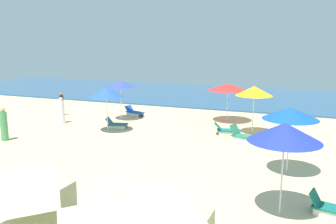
{
  "coord_description": "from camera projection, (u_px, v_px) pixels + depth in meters",
  "views": [
    {
      "loc": [
        4.65,
        -8.82,
        5.05
      ],
      "look_at": [
        -2.59,
        9.97,
        1.01
      ],
      "focal_mm": 38.54,
      "sensor_mm": 36.0,
      "label": 1
    }
  ],
  "objects": [
    {
      "name": "umbrella_2",
      "position": [
        291.0,
        113.0,
        13.42
      ],
      "size": [
        2.09,
        2.09,
        2.58
      ],
      "color": "silver",
      "rests_on": "ground_plane"
    },
    {
      "name": "umbrella_4",
      "position": [
        228.0,
        87.0,
        22.25
      ],
      "size": [
        2.5,
        2.5,
        2.41
      ],
      "color": "silver",
      "rests_on": "ground_plane"
    },
    {
      "name": "beachgoer_1",
      "position": [
        4.0,
        125.0,
        18.28
      ],
      "size": [
        0.48,
        0.48,
        1.71
      ],
      "rotation": [
        0.0,
        0.0,
        5.85
      ],
      "color": "#4D9A60",
      "rests_on": "ground_plane"
    },
    {
      "name": "lounge_chair_1_0",
      "position": [
        116.0,
        124.0,
        20.95
      ],
      "size": [
        1.36,
        0.97,
        0.64
      ],
      "rotation": [
        0.0,
        0.0,
        1.84
      ],
      "color": "silver",
      "rests_on": "ground_plane"
    },
    {
      "name": "lounge_chair_5_0",
      "position": [
        333.0,
        208.0,
        10.47
      ],
      "size": [
        1.49,
        0.88,
        0.65
      ],
      "rotation": [
        0.0,
        0.0,
        1.34
      ],
      "color": "silver",
      "rests_on": "ground_plane"
    },
    {
      "name": "ocean",
      "position": [
        249.0,
        97.0,
        31.95
      ],
      "size": [
        60.0,
        13.53,
        0.12
      ],
      "primitive_type": "cube",
      "color": "#2D5781",
      "rests_on": "ground_plane"
    },
    {
      "name": "beachgoer_0",
      "position": [
        62.0,
        104.0,
        24.49
      ],
      "size": [
        0.39,
        0.39,
        1.57
      ],
      "rotation": [
        0.0,
        0.0,
        5.58
      ],
      "color": "#232426",
      "rests_on": "ground_plane"
    },
    {
      "name": "umbrella_3",
      "position": [
        120.0,
        84.0,
        22.82
      ],
      "size": [
        1.89,
        1.89,
        2.5
      ],
      "color": "silver",
      "rests_on": "ground_plane"
    },
    {
      "name": "beach_ball_0",
      "position": [
        309.0,
        139.0,
        18.05
      ],
      "size": [
        0.37,
        0.37,
        0.37
      ],
      "primitive_type": "sphere",
      "color": "yellow",
      "rests_on": "ground_plane"
    },
    {
      "name": "ground_plane",
      "position": [
        129.0,
        213.0,
        10.7
      ],
      "size": [
        60.0,
        60.0,
        0.0
      ],
      "primitive_type": "plane",
      "color": "beige"
    },
    {
      "name": "lounge_chair_0_0",
      "position": [
        227.0,
        130.0,
        19.5
      ],
      "size": [
        1.51,
        0.97,
        0.67
      ],
      "rotation": [
        0.0,
        0.0,
        1.84
      ],
      "color": "silver",
      "rests_on": "ground_plane"
    },
    {
      "name": "lounge_chair_3_0",
      "position": [
        134.0,
        112.0,
        24.32
      ],
      "size": [
        1.48,
        0.98,
        0.66
      ],
      "rotation": [
        0.0,
        0.0,
        1.25
      ],
      "color": "silver",
      "rests_on": "ground_plane"
    },
    {
      "name": "umbrella_5",
      "position": [
        285.0,
        132.0,
        10.19
      ],
      "size": [
        2.09,
        2.09,
        2.76
      ],
      "color": "silver",
      "rests_on": "ground_plane"
    },
    {
      "name": "lounge_chair_0_1",
      "position": [
        242.0,
        135.0,
        18.4
      ],
      "size": [
        1.44,
        1.04,
        0.77
      ],
      "rotation": [
        0.0,
        0.0,
        1.23
      ],
      "color": "silver",
      "rests_on": "ground_plane"
    },
    {
      "name": "beachgoer_2",
      "position": [
        61.0,
        111.0,
        22.14
      ],
      "size": [
        0.55,
        0.55,
        1.61
      ],
      "rotation": [
        0.0,
        0.0,
        5.56
      ],
      "color": "white",
      "rests_on": "ground_plane"
    },
    {
      "name": "umbrella_1",
      "position": [
        106.0,
        92.0,
        19.78
      ],
      "size": [
        1.89,
        1.89,
        2.5
      ],
      "color": "silver",
      "rests_on": "ground_plane"
    },
    {
      "name": "umbrella_0",
      "position": [
        254.0,
        91.0,
        19.21
      ],
      "size": [
        1.97,
        1.97,
        2.64
      ],
      "color": "silver",
      "rests_on": "ground_plane"
    }
  ]
}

